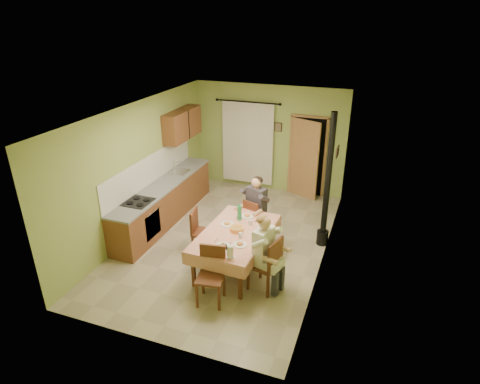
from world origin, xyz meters
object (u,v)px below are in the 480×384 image
at_px(man_far, 256,202).
at_px(man_right, 265,245).
at_px(chair_near, 211,287).
at_px(chair_far, 255,227).
at_px(stove_flue, 326,200).
at_px(dining_table, 236,250).
at_px(chair_left, 203,241).
at_px(chair_right, 265,274).

bearing_deg(man_far, man_right, -48.22).
relative_size(chair_near, man_right, 0.71).
relative_size(chair_far, stove_flue, 0.33).
xyz_separation_m(chair_far, man_far, (0.00, 0.01, 0.59)).
distance_m(dining_table, chair_near, 1.08).
height_order(dining_table, chair_left, chair_left).
height_order(chair_right, stove_flue, stove_flue).
xyz_separation_m(chair_right, man_far, (-0.68, 1.54, 0.59)).
distance_m(chair_near, chair_left, 1.48).
height_order(dining_table, man_right, man_right).
bearing_deg(chair_near, chair_far, -100.99).
height_order(chair_right, chair_left, chair_right).
bearing_deg(man_far, stove_flue, 30.03).
bearing_deg(chair_right, chair_near, 145.77).
height_order(chair_right, man_right, man_right).
bearing_deg(chair_left, man_far, 130.43).
bearing_deg(chair_far, chair_left, -113.84).
relative_size(chair_left, man_far, 0.69).
xyz_separation_m(dining_table, chair_left, (-0.78, 0.21, -0.09)).
xyz_separation_m(chair_left, man_far, (0.80, 0.89, 0.59)).
xyz_separation_m(dining_table, man_right, (0.69, -0.43, 0.50)).
bearing_deg(man_far, chair_left, -113.60).
bearing_deg(man_far, chair_near, -73.34).
height_order(chair_near, man_right, man_right).
distance_m(dining_table, chair_far, 1.10).
distance_m(chair_far, man_right, 1.76).
distance_m(dining_table, man_far, 1.21).
xyz_separation_m(chair_right, stove_flue, (0.71, 1.82, 0.73)).
distance_m(chair_far, stove_flue, 1.60).
relative_size(man_right, stove_flue, 0.50).
bearing_deg(chair_near, chair_right, -148.59).
height_order(chair_right, man_far, man_far).
bearing_deg(chair_far, dining_table, -72.86).
xyz_separation_m(dining_table, chair_near, (-0.04, -1.07, -0.09)).
relative_size(chair_right, man_right, 0.74).
distance_m(chair_right, stove_flue, 2.09).
height_order(dining_table, stove_flue, stove_flue).
height_order(chair_far, stove_flue, stove_flue).
height_order(chair_left, stove_flue, stove_flue).
distance_m(man_right, stove_flue, 1.96).
bearing_deg(stove_flue, man_far, -168.33).
height_order(man_far, man_right, same).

